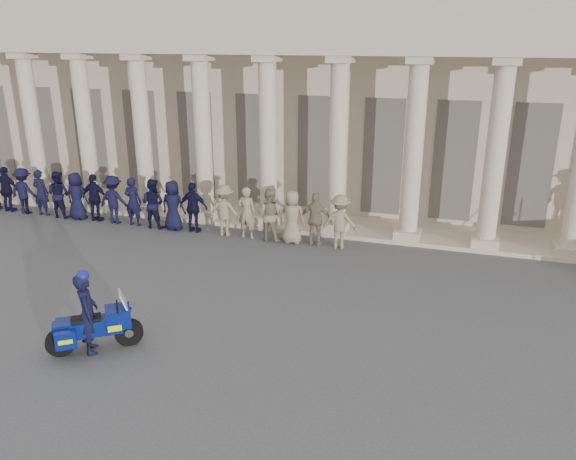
{
  "coord_description": "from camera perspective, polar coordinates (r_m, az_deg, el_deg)",
  "views": [
    {
      "loc": [
        5.59,
        -11.08,
        6.87
      ],
      "look_at": [
        0.92,
        3.46,
        1.6
      ],
      "focal_mm": 35.0,
      "sensor_mm": 36.0,
      "label": 1
    }
  ],
  "objects": [
    {
      "name": "ground",
      "position": [
        14.19,
        -7.97,
        -10.13
      ],
      "size": [
        90.0,
        90.0,
        0.0
      ],
      "primitive_type": "plane",
      "color": "#454547",
      "rests_on": "ground"
    },
    {
      "name": "building",
      "position": [
        26.53,
        5.73,
        13.88
      ],
      "size": [
        40.0,
        12.5,
        9.0
      ],
      "color": "tan",
      "rests_on": "ground"
    },
    {
      "name": "officer_rank",
      "position": [
        21.77,
        -13.9,
        2.67
      ],
      "size": [
        15.9,
        0.71,
        1.89
      ],
      "color": "black",
      "rests_on": "ground"
    },
    {
      "name": "motorcycle",
      "position": [
        13.73,
        -19.03,
        -9.27
      ],
      "size": [
        1.83,
        1.53,
        1.39
      ],
      "rotation": [
        0.0,
        0.0,
        0.63
      ],
      "color": "black",
      "rests_on": "ground"
    },
    {
      "name": "rider",
      "position": [
        13.56,
        -19.71,
        -7.85
      ],
      "size": [
        0.79,
        0.84,
        2.02
      ],
      "rotation": [
        0.0,
        0.0,
        2.2
      ],
      "color": "black",
      "rests_on": "ground"
    }
  ]
}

